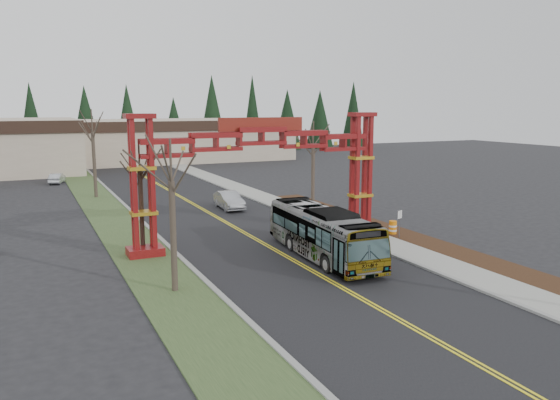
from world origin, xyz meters
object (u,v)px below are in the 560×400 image
parked_car_far_a (57,178)px  barrel_north (354,215)px  retail_building_east (175,139)px  silver_sedan (229,200)px  barrel_mid (346,217)px  barrel_south (393,228)px  bare_tree_median_far (92,132)px  bare_tree_right_far (313,146)px  bare_tree_median_near (171,182)px  transit_bus (322,233)px  street_sign (400,219)px  bare_tree_median_mid (140,172)px  gateway_arch (261,157)px

parked_car_far_a → barrel_north: size_ratio=3.48×
retail_building_east → silver_sedan: retail_building_east is taller
parked_car_far_a → barrel_mid: bearing=134.4°
barrel_south → barrel_mid: size_ratio=0.99×
barrel_south → parked_car_far_a: bearing=117.4°
bare_tree_median_far → barrel_mid: 28.13m
barrel_south → bare_tree_right_far: bearing=88.1°
parked_car_far_a → bare_tree_right_far: 34.35m
bare_tree_median_far → barrel_north: bare_tree_median_far is taller
bare_tree_median_near → retail_building_east: bearing=75.4°
silver_sedan → bare_tree_median_near: size_ratio=0.63×
bare_tree_median_far → barrel_mid: bare_tree_median_far is taller
retail_building_east → barrel_south: retail_building_east is taller
barrel_north → transit_bus: bearing=-132.9°
street_sign → bare_tree_median_far: bearing=121.7°
retail_building_east → barrel_south: bearing=-90.4°
bare_tree_median_mid → silver_sedan: bearing=50.0°
gateway_arch → bare_tree_right_far: gateway_arch is taller
parked_car_far_a → street_sign: size_ratio=1.84×
street_sign → barrel_north: 6.72m
bare_tree_right_far → bare_tree_median_far: bearing=142.7°
silver_sedan → street_sign: (6.94, -16.13, 0.69)m
gateway_arch → street_sign: gateway_arch is taller
barrel_mid → barrel_north: 1.24m
gateway_arch → bare_tree_median_far: (-8.00, 24.70, 0.73)m
retail_building_east → bare_tree_median_mid: bare_tree_median_mid is taller
street_sign → barrel_mid: street_sign is taller
retail_building_east → bare_tree_right_far: bearing=-90.0°
retail_building_east → street_sign: (-0.76, -65.14, -2.02)m
silver_sedan → bare_tree_right_far: bearing=-12.0°
bare_tree_right_far → barrel_south: bearing=-91.9°
parked_car_far_a → barrel_south: bearing=132.3°
barrel_mid → gateway_arch: bearing=-161.6°
bare_tree_right_far → barrel_mid: bare_tree_right_far is taller
bare_tree_right_far → silver_sedan: bearing=165.9°
transit_bus → parked_car_far_a: (-12.95, 42.69, -0.95)m
transit_bus → street_sign: (7.29, 1.79, -0.09)m
silver_sedan → bare_tree_median_far: (-10.30, 11.76, 5.91)m
bare_tree_median_near → barrel_south: bare_tree_median_near is taller
parked_car_far_a → bare_tree_median_far: 14.67m
silver_sedan → parked_car_far_a: size_ratio=1.28×
bare_tree_median_mid → barrel_south: size_ratio=6.79×
bare_tree_median_near → bare_tree_median_far: (0.00, 32.03, 1.07)m
transit_bus → bare_tree_right_far: 18.36m
gateway_arch → retail_building_east: 62.80m
barrel_north → silver_sedan: bearing=128.2°
gateway_arch → parked_car_far_a: gateway_arch is taller
barrel_north → retail_building_east: bearing=89.8°
bare_tree_median_mid → barrel_mid: bearing=7.6°
retail_building_east → bare_tree_median_far: size_ratio=4.20×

